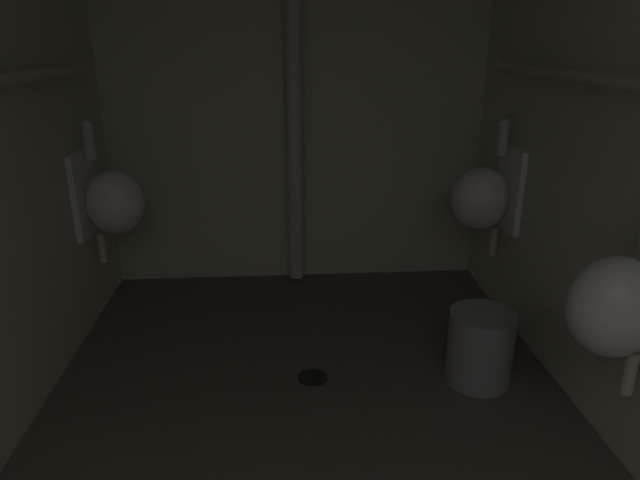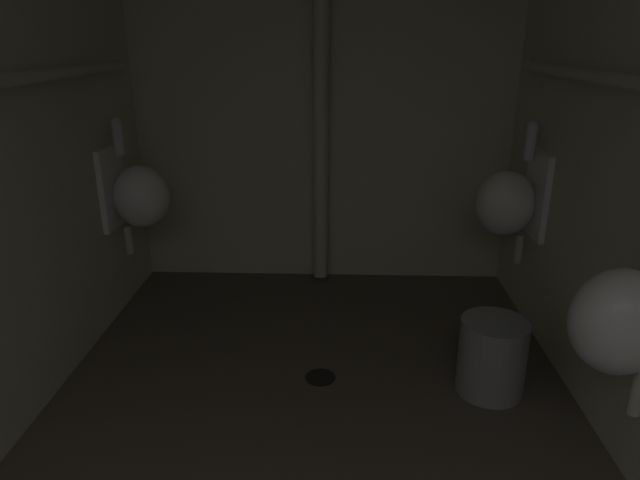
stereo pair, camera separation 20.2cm
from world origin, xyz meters
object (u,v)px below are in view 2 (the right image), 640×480
urinal_left_mid (137,194)px  urinal_right_mid (628,319)px  waste_bin (492,356)px  floor_drain (320,377)px  urinal_right_far (510,201)px  standpipe_back_wall (321,90)px

urinal_left_mid → urinal_right_mid: (1.97, -1.35, 0.00)m
urinal_left_mid → waste_bin: 1.98m
floor_drain → waste_bin: size_ratio=0.41×
urinal_right_far → floor_drain: size_ratio=5.39×
urinal_right_far → urinal_left_mid: bearing=178.2°
urinal_right_mid → urinal_right_far: same height
waste_bin → urinal_left_mid: bearing=156.8°
urinal_right_mid → urinal_right_far: size_ratio=1.00×
urinal_right_mid → standpipe_back_wall: 2.10m
urinal_right_mid → standpipe_back_wall: size_ratio=0.33×
waste_bin → urinal_right_far: bearing=73.0°
urinal_left_mid → floor_drain: 1.40m
floor_drain → waste_bin: bearing=-5.0°
urinal_right_far → waste_bin: (-0.21, -0.69, -0.50)m
urinal_left_mid → urinal_right_far: same height
urinal_left_mid → waste_bin: size_ratio=2.23×
urinal_left_mid → floor_drain: (1.01, -0.69, -0.67)m
urinal_left_mid → urinal_right_mid: size_ratio=1.00×
waste_bin → urinal_right_mid: bearing=-70.5°
urinal_right_mid → floor_drain: urinal_right_mid is taller
floor_drain → waste_bin: waste_bin is taller
urinal_left_mid → floor_drain: urinal_left_mid is taller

